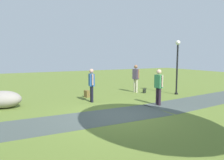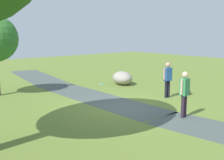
% 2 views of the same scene
% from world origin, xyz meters
% --- Properties ---
extents(ground_plane, '(48.00, 48.00, 0.00)m').
position_xyz_m(ground_plane, '(0.00, 0.00, 0.00)').
color(ground_plane, olive).
extents(footpath_segment_mid, '(8.04, 2.24, 0.01)m').
position_xyz_m(footpath_segment_mid, '(1.95, -0.16, 0.00)').
color(footpath_segment_mid, '#46504C').
rests_on(footpath_segment_mid, ground).
extents(footpath_segment_far, '(8.23, 3.38, 0.01)m').
position_xyz_m(footpath_segment_far, '(9.90, -0.91, 0.00)').
color(footpath_segment_far, '#46504C').
rests_on(footpath_segment_far, ground).
extents(lawn_boulder, '(1.97, 1.70, 0.78)m').
position_xyz_m(lawn_boulder, '(4.02, -3.57, 0.39)').
color(lawn_boulder, gray).
rests_on(lawn_boulder, ground).
extents(man_near_boulder, '(0.28, 0.52, 1.72)m').
position_xyz_m(man_near_boulder, '(-2.59, -0.71, 1.00)').
color(man_near_boulder, '#30212F').
rests_on(man_near_boulder, ground).
extents(passerby_on_path, '(0.29, 0.52, 1.70)m').
position_xyz_m(passerby_on_path, '(-0.03, -2.84, 0.99)').
color(passerby_on_path, black).
rests_on(passerby_on_path, ground).
extents(backpack_by_boulder, '(0.34, 0.34, 0.40)m').
position_xyz_m(backpack_by_boulder, '(4.71, -4.58, 0.19)').
color(backpack_by_boulder, gray).
rests_on(backpack_by_boulder, ground).
extents(spare_backpack_on_lawn, '(0.31, 0.32, 0.40)m').
position_xyz_m(spare_backpack_on_lawn, '(-0.26, -4.12, 0.19)').
color(spare_backpack_on_lawn, brown).
rests_on(spare_backpack_on_lawn, ground).
extents(frisbee_on_grass, '(0.23, 0.23, 0.02)m').
position_xyz_m(frisbee_on_grass, '(4.88, -2.66, 0.01)').
color(frisbee_on_grass, '#3CA9D4').
rests_on(frisbee_on_grass, ground).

